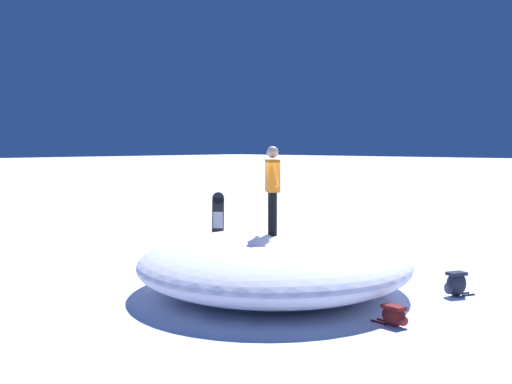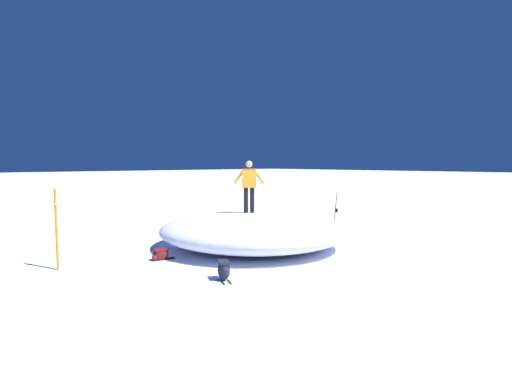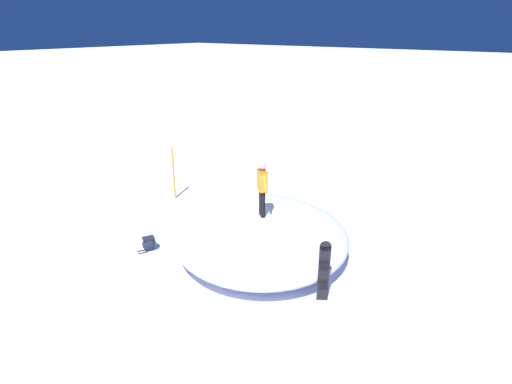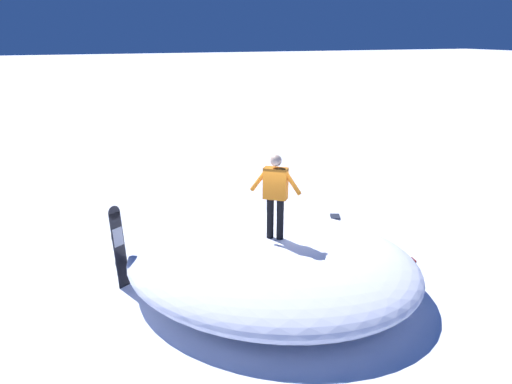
% 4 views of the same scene
% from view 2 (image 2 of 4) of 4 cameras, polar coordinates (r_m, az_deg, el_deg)
% --- Properties ---
extents(ground, '(240.00, 240.00, 0.00)m').
position_cam_2_polar(ground, '(11.36, -1.00, -9.38)').
color(ground, white).
extents(snow_mound, '(7.83, 7.94, 1.12)m').
position_cam_2_polar(snow_mound, '(11.95, -0.55, -5.93)').
color(snow_mound, white).
rests_on(snow_mound, ground).
extents(snowboarder_standing, '(0.84, 0.71, 1.68)m').
position_cam_2_polar(snowboarder_standing, '(11.82, -1.09, 1.41)').
color(snowboarder_standing, black).
rests_on(snowboarder_standing, snow_mound).
extents(snowboard_primary_upright, '(0.32, 0.29, 1.72)m').
position_cam_2_polar(snowboard_primary_upright, '(13.18, 12.17, -3.59)').
color(snowboard_primary_upright, black).
rests_on(snowboard_primary_upright, ground).
extents(backpack_near, '(0.67, 0.30, 0.33)m').
position_cam_2_polar(backpack_near, '(10.81, -14.56, -9.34)').
color(backpack_near, maroon).
rests_on(backpack_near, ground).
extents(backpack_far, '(0.44, 0.64, 0.47)m').
position_cam_2_polar(backpack_far, '(8.80, -5.04, -11.93)').
color(backpack_far, '#1E2333').
rests_on(backpack_far, ground).
extents(trail_marker_pole, '(0.10, 0.10, 2.07)m').
position_cam_2_polar(trail_marker_pole, '(10.65, -28.55, -4.92)').
color(trail_marker_pole, orange).
rests_on(trail_marker_pole, ground).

